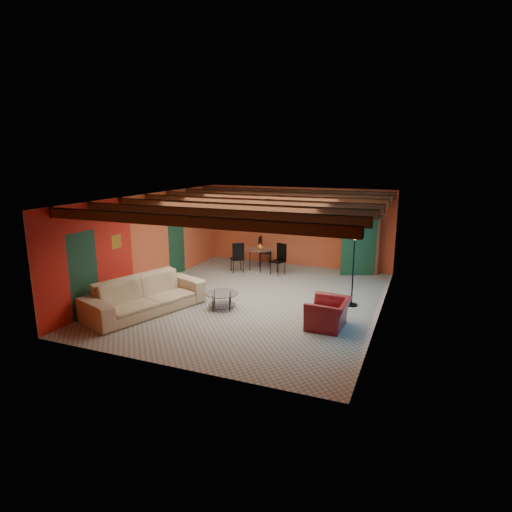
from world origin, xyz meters
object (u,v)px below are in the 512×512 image
at_px(coffee_table, 222,300).
at_px(vase, 260,238).
at_px(floor_lamp, 353,269).
at_px(potted_plant, 362,209).
at_px(armchair, 328,313).
at_px(sofa, 145,295).
at_px(dining_table, 260,255).
at_px(armoire, 360,245).

xyz_separation_m(coffee_table, vase, (-0.46, 3.77, 0.89)).
xyz_separation_m(floor_lamp, potted_plant, (-0.31, 3.18, 1.13)).
bearing_deg(armchair, sofa, -78.78).
distance_m(armchair, dining_table, 5.09).
height_order(potted_plant, vase, potted_plant).
relative_size(dining_table, vase, 10.59).
relative_size(sofa, coffee_table, 3.62).
distance_m(armchair, coffee_table, 2.75).
height_order(dining_table, floor_lamp, floor_lamp).
height_order(dining_table, vase, vase).
xyz_separation_m(coffee_table, armoire, (2.67, 4.62, 0.72)).
height_order(armchair, coffee_table, armchair).
height_order(armchair, floor_lamp, floor_lamp).
xyz_separation_m(sofa, armchair, (4.36, 0.72, -0.11)).
bearing_deg(armchair, dining_table, -139.35).
bearing_deg(potted_plant, floor_lamp, -84.44).
bearing_deg(dining_table, coffee_table, -83.11).
relative_size(armchair, vase, 5.42).
bearing_deg(sofa, floor_lamp, -43.09).
bearing_deg(vase, armoire, 15.15).
height_order(coffee_table, vase, vase).
bearing_deg(vase, sofa, -103.96).
distance_m(sofa, vase, 4.88).
xyz_separation_m(armchair, coffee_table, (-2.74, 0.19, -0.11)).
distance_m(coffee_table, dining_table, 3.81).
distance_m(sofa, armoire, 7.02).
relative_size(sofa, armoire, 1.58).
bearing_deg(floor_lamp, coffee_table, -154.13).
relative_size(dining_table, floor_lamp, 1.01).
xyz_separation_m(floor_lamp, vase, (-3.44, 2.33, 0.14)).
xyz_separation_m(armoire, vase, (-3.13, -0.85, 0.17)).
xyz_separation_m(sofa, coffee_table, (1.62, 0.91, -0.22)).
bearing_deg(armoire, dining_table, 171.68).
distance_m(armoire, vase, 3.24).
distance_m(dining_table, floor_lamp, 4.18).
xyz_separation_m(coffee_table, potted_plant, (2.67, 4.62, 1.88)).
bearing_deg(sofa, armoire, -18.03).
bearing_deg(dining_table, armchair, -51.14).
distance_m(floor_lamp, potted_plant, 3.38).
bearing_deg(armoire, coffee_table, -143.48).
xyz_separation_m(sofa, vase, (1.17, 4.69, 0.67)).
bearing_deg(coffee_table, floor_lamp, 25.87).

